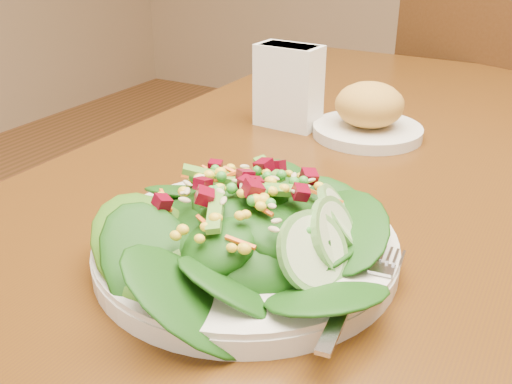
% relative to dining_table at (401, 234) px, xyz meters
% --- Properties ---
extents(dining_table, '(0.90, 1.40, 0.75)m').
position_rel_dining_table_xyz_m(dining_table, '(0.00, 0.00, 0.00)').
color(dining_table, '#462708').
rests_on(dining_table, ground_plane).
extents(chair_far, '(0.54, 0.55, 0.90)m').
position_rel_dining_table_xyz_m(chair_far, '(-0.03, 0.85, -0.17)').
color(chair_far, '#412611').
rests_on(chair_far, ground_plane).
extents(salad_plate, '(0.30, 0.30, 0.09)m').
position_rel_dining_table_xyz_m(salad_plate, '(-0.07, -0.30, 0.13)').
color(salad_plate, silver).
rests_on(salad_plate, dining_table).
extents(bread_plate, '(0.17, 0.17, 0.09)m').
position_rel_dining_table_xyz_m(bread_plate, '(-0.09, 0.10, 0.14)').
color(bread_plate, silver).
rests_on(bread_plate, dining_table).
extents(napkin_holder, '(0.10, 0.06, 0.13)m').
position_rel_dining_table_xyz_m(napkin_holder, '(-0.23, 0.08, 0.17)').
color(napkin_holder, white).
rests_on(napkin_holder, dining_table).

